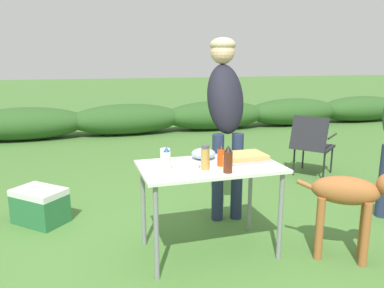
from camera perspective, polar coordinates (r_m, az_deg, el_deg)
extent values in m
plane|color=#477533|center=(3.22, 2.58, -15.98)|extent=(60.00, 60.00, 0.00)
ellipsoid|color=#2D5623|center=(8.06, -24.17, 2.84)|extent=(2.40, 0.90, 0.64)
ellipsoid|color=#2D5623|center=(8.05, -9.91, 3.75)|extent=(2.40, 0.90, 0.64)
ellipsoid|color=#2D5623|center=(8.52, 3.59, 4.41)|extent=(2.40, 0.90, 0.64)
ellipsoid|color=#2D5623|center=(9.40, 15.13, 4.77)|extent=(2.40, 0.90, 0.64)
ellipsoid|color=#2D5623|center=(10.59, 24.39, 4.93)|extent=(2.40, 0.90, 0.64)
cube|color=silver|center=(2.94, 2.72, -3.46)|extent=(1.10, 0.64, 0.02)
cylinder|color=gray|center=(2.71, -5.46, -13.36)|extent=(0.04, 0.04, 0.71)
cylinder|color=gray|center=(3.04, 13.31, -10.70)|extent=(0.04, 0.04, 0.71)
cylinder|color=gray|center=(3.20, -7.42, -9.23)|extent=(0.04, 0.04, 0.71)
cylinder|color=gray|center=(3.48, 8.84, -7.44)|extent=(0.04, 0.04, 0.71)
cube|color=#9E9EA3|center=(3.11, 8.05, -2.27)|extent=(0.37, 0.30, 0.02)
cube|color=tan|center=(3.10, 8.06, -1.77)|extent=(0.32, 0.26, 0.04)
cylinder|color=white|center=(2.89, -0.75, -3.23)|extent=(0.20, 0.20, 0.03)
ellipsoid|color=#99B2CC|center=(3.11, 1.76, -1.47)|extent=(0.20, 0.20, 0.09)
cylinder|color=white|center=(3.03, -4.09, -1.71)|extent=(0.08, 0.08, 0.11)
cylinder|color=yellow|center=(2.81, 5.45, -2.84)|extent=(0.07, 0.07, 0.11)
cone|color=red|center=(2.79, 5.48, -1.43)|extent=(0.06, 0.06, 0.03)
cylinder|color=silver|center=(2.78, -3.87, -2.62)|extent=(0.06, 0.06, 0.14)
cone|color=#194793|center=(2.76, -3.90, -0.79)|extent=(0.05, 0.05, 0.04)
cylinder|color=#562314|center=(2.74, 5.51, -2.76)|extent=(0.07, 0.07, 0.16)
cone|color=black|center=(2.71, 5.55, -0.68)|extent=(0.06, 0.06, 0.04)
cylinder|color=#CC4214|center=(2.91, 4.46, -2.04)|extent=(0.06, 0.06, 0.14)
cone|color=black|center=(2.89, 4.49, -0.37)|extent=(0.05, 0.05, 0.04)
cylinder|color=#B2893D|center=(2.81, 2.04, -2.30)|extent=(0.06, 0.06, 0.16)
cylinder|color=#4C4C4C|center=(2.78, 2.06, -0.42)|extent=(0.06, 0.06, 0.03)
cylinder|color=#232D4C|center=(3.64, 3.93, -5.17)|extent=(0.11, 0.11, 0.86)
cylinder|color=#232D4C|center=(3.69, 6.85, -4.98)|extent=(0.11, 0.11, 0.86)
ellipsoid|color=black|center=(3.64, 5.10, 6.90)|extent=(0.41, 0.53, 0.74)
sphere|color=#DBAD89|center=(3.75, 4.70, 13.83)|extent=(0.24, 0.24, 0.24)
ellipsoid|color=tan|center=(3.75, 4.72, 14.83)|extent=(0.25, 0.25, 0.14)
cylinder|color=#9E5B2D|center=(3.29, 18.88, -11.10)|extent=(0.06, 0.06, 0.51)
cylinder|color=#9E5B2D|center=(3.16, 18.87, -12.13)|extent=(0.06, 0.06, 0.51)
cylinder|color=#9E5B2D|center=(3.31, 24.65, -11.42)|extent=(0.06, 0.06, 0.51)
cylinder|color=#9E5B2D|center=(3.18, 24.90, -12.45)|extent=(0.06, 0.06, 0.51)
ellipsoid|color=#9E5B2D|center=(3.12, 22.30, -6.55)|extent=(0.54, 0.47, 0.22)
cylinder|color=#9E5B2D|center=(3.11, 17.06, -6.00)|extent=(0.15, 0.12, 0.09)
cube|color=#232328|center=(5.37, 18.09, -0.42)|extent=(0.65, 0.65, 0.03)
cube|color=#232328|center=(5.06, 17.40, 1.51)|extent=(0.42, 0.46, 0.44)
cylinder|color=black|center=(5.29, 15.27, -2.62)|extent=(0.02, 0.02, 0.38)
cylinder|color=black|center=(5.18, 19.46, -3.21)|extent=(0.02, 0.02, 0.38)
cylinder|color=black|center=(5.66, 16.57, -1.70)|extent=(0.02, 0.02, 0.38)
cylinder|color=black|center=(5.56, 20.50, -2.24)|extent=(0.02, 0.02, 0.38)
cylinder|color=black|center=(5.40, 15.88, 1.70)|extent=(0.34, 0.28, 0.02)
cylinder|color=black|center=(5.28, 20.61, 1.12)|extent=(0.34, 0.28, 0.02)
cube|color=#286B3D|center=(3.95, -22.11, -9.12)|extent=(0.57, 0.56, 0.28)
cube|color=silver|center=(3.90, -22.32, -6.79)|extent=(0.57, 0.56, 0.06)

